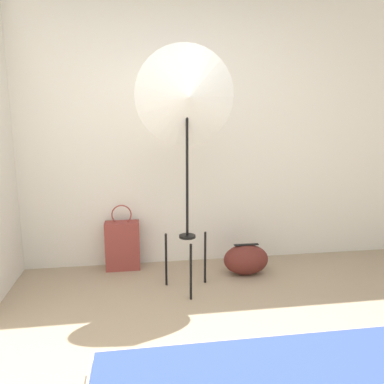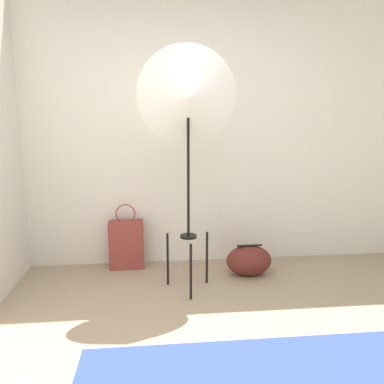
% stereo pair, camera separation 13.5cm
% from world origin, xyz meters
% --- Properties ---
extents(wall_back, '(8.00, 0.05, 2.60)m').
position_xyz_m(wall_back, '(0.00, 2.12, 1.30)').
color(wall_back, silver).
rests_on(wall_back, ground_plane).
extents(photo_umbrella, '(0.80, 0.36, 1.99)m').
position_xyz_m(photo_umbrella, '(-0.04, 1.46, 1.57)').
color(photo_umbrella, black).
rests_on(photo_umbrella, ground_plane).
extents(tote_bag, '(0.32, 0.16, 0.63)m').
position_xyz_m(tote_bag, '(-0.59, 1.98, 0.24)').
color(tote_bag, brown).
rests_on(tote_bag, ground_plane).
extents(duffel_bag, '(0.41, 0.28, 0.29)m').
position_xyz_m(duffel_bag, '(0.54, 1.68, 0.14)').
color(duffel_bag, '#5B231E').
rests_on(duffel_bag, ground_plane).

